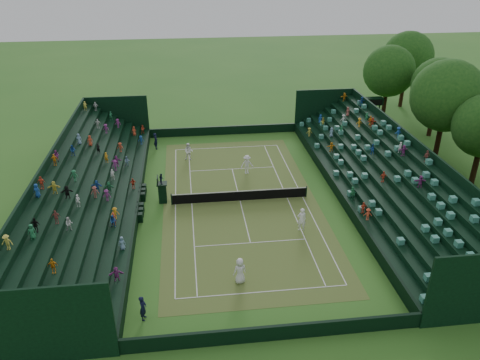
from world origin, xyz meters
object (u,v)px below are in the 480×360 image
(tennis_net, at_px, (240,195))
(player_far_east, at_px, (247,164))
(player_near_east, at_px, (302,219))
(player_far_west, at_px, (189,152))
(player_near_west, at_px, (240,271))
(umpire_chair, at_px, (162,190))

(tennis_net, height_order, player_far_east, player_far_east)
(player_near_east, height_order, player_far_west, player_near_east)
(player_near_west, xyz_separation_m, player_near_east, (5.40, 5.61, 0.05))
(player_far_west, xyz_separation_m, player_far_east, (5.43, -3.87, 0.04))
(player_far_west, bearing_deg, player_near_west, -74.75)
(tennis_net, bearing_deg, player_far_east, 76.13)
(tennis_net, bearing_deg, player_near_west, -96.92)
(umpire_chair, bearing_deg, tennis_net, -5.17)
(tennis_net, relative_size, player_near_east, 6.06)
(player_far_west, relative_size, player_far_east, 0.96)
(umpire_chair, height_order, player_far_east, umpire_chair)
(umpire_chair, xyz_separation_m, player_near_east, (10.64, -5.72, -0.18))
(umpire_chair, relative_size, player_near_west, 1.47)
(umpire_chair, bearing_deg, player_near_west, -65.22)
(player_near_east, xyz_separation_m, player_far_west, (-8.22, 14.29, -0.06))
(player_near_east, bearing_deg, player_far_west, -58.58)
(player_near_west, height_order, player_far_east, player_far_east)
(umpire_chair, distance_m, player_near_east, 12.08)
(umpire_chair, distance_m, player_far_east, 9.15)
(player_near_east, bearing_deg, player_far_east, -73.49)
(player_near_east, bearing_deg, umpire_chair, -26.75)
(tennis_net, relative_size, player_near_west, 6.40)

